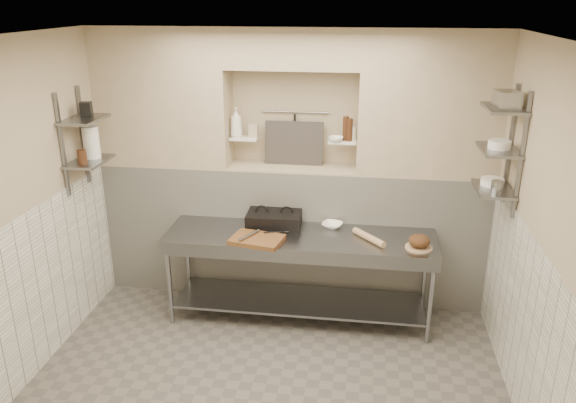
% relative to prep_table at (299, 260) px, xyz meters
% --- Properties ---
extents(floor, '(4.00, 3.90, 0.10)m').
position_rel_prep_table_xyz_m(floor, '(-0.15, -1.18, -0.69)').
color(floor, '#5E5954').
rests_on(floor, ground).
extents(ceiling, '(4.00, 3.90, 0.10)m').
position_rel_prep_table_xyz_m(ceiling, '(-0.15, -1.18, 2.21)').
color(ceiling, silver).
rests_on(ceiling, ground).
extents(wall_left, '(0.10, 3.90, 2.80)m').
position_rel_prep_table_xyz_m(wall_left, '(-2.20, -1.18, 0.76)').
color(wall_left, tan).
rests_on(wall_left, ground).
extents(wall_right, '(0.10, 3.90, 2.80)m').
position_rel_prep_table_xyz_m(wall_right, '(1.90, -1.18, 0.76)').
color(wall_right, tan).
rests_on(wall_right, ground).
extents(wall_back, '(4.00, 0.10, 2.80)m').
position_rel_prep_table_xyz_m(wall_back, '(-0.15, 0.82, 0.76)').
color(wall_back, tan).
rests_on(wall_back, ground).
extents(backwall_lower, '(4.00, 0.40, 1.40)m').
position_rel_prep_table_xyz_m(backwall_lower, '(-0.15, 0.57, 0.06)').
color(backwall_lower, white).
rests_on(backwall_lower, floor).
extents(alcove_sill, '(1.30, 0.40, 0.02)m').
position_rel_prep_table_xyz_m(alcove_sill, '(-0.15, 0.57, 0.77)').
color(alcove_sill, tan).
rests_on(alcove_sill, backwall_lower).
extents(backwall_pillar_left, '(1.35, 0.40, 1.40)m').
position_rel_prep_table_xyz_m(backwall_pillar_left, '(-1.47, 0.57, 1.46)').
color(backwall_pillar_left, tan).
rests_on(backwall_pillar_left, backwall_lower).
extents(backwall_pillar_right, '(1.35, 0.40, 1.40)m').
position_rel_prep_table_xyz_m(backwall_pillar_right, '(1.18, 0.57, 1.46)').
color(backwall_pillar_right, tan).
rests_on(backwall_pillar_right, backwall_lower).
extents(backwall_header, '(1.30, 0.40, 0.40)m').
position_rel_prep_table_xyz_m(backwall_header, '(-0.15, 0.57, 1.96)').
color(backwall_header, tan).
rests_on(backwall_header, backwall_lower).
extents(wainscot_left, '(0.02, 3.90, 1.40)m').
position_rel_prep_table_xyz_m(wainscot_left, '(-2.14, -1.18, 0.06)').
color(wainscot_left, white).
rests_on(wainscot_left, floor).
extents(wainscot_right, '(0.02, 3.90, 1.40)m').
position_rel_prep_table_xyz_m(wainscot_right, '(1.84, -1.18, 0.06)').
color(wainscot_right, white).
rests_on(wainscot_right, floor).
extents(alcove_shelf_left, '(0.28, 0.16, 0.02)m').
position_rel_prep_table_xyz_m(alcove_shelf_left, '(-0.65, 0.57, 1.06)').
color(alcove_shelf_left, white).
rests_on(alcove_shelf_left, backwall_lower).
extents(alcove_shelf_right, '(0.28, 0.16, 0.02)m').
position_rel_prep_table_xyz_m(alcove_shelf_right, '(0.35, 0.57, 1.06)').
color(alcove_shelf_right, white).
rests_on(alcove_shelf_right, backwall_lower).
extents(utensil_rail, '(0.70, 0.02, 0.02)m').
position_rel_prep_table_xyz_m(utensil_rail, '(-0.15, 0.74, 1.31)').
color(utensil_rail, gray).
rests_on(utensil_rail, wall_back).
extents(hanging_steel, '(0.02, 0.02, 0.30)m').
position_rel_prep_table_xyz_m(hanging_steel, '(-0.15, 0.72, 1.14)').
color(hanging_steel, black).
rests_on(hanging_steel, utensil_rail).
extents(splash_panel, '(0.60, 0.08, 0.45)m').
position_rel_prep_table_xyz_m(splash_panel, '(-0.15, 0.67, 1.00)').
color(splash_panel, '#383330').
rests_on(splash_panel, alcove_sill).
extents(shelf_rail_left_a, '(0.03, 0.03, 0.95)m').
position_rel_prep_table_xyz_m(shelf_rail_left_a, '(-2.12, 0.07, 1.16)').
color(shelf_rail_left_a, slate).
rests_on(shelf_rail_left_a, wall_left).
extents(shelf_rail_left_b, '(0.03, 0.03, 0.95)m').
position_rel_prep_table_xyz_m(shelf_rail_left_b, '(-2.12, -0.33, 1.16)').
color(shelf_rail_left_b, slate).
rests_on(shelf_rail_left_b, wall_left).
extents(wall_shelf_left_lower, '(0.30, 0.50, 0.02)m').
position_rel_prep_table_xyz_m(wall_shelf_left_lower, '(-1.99, -0.13, 0.96)').
color(wall_shelf_left_lower, slate).
rests_on(wall_shelf_left_lower, wall_left).
extents(wall_shelf_left_upper, '(0.30, 0.50, 0.03)m').
position_rel_prep_table_xyz_m(wall_shelf_left_upper, '(-1.99, -0.13, 1.36)').
color(wall_shelf_left_upper, slate).
rests_on(wall_shelf_left_upper, wall_left).
extents(shelf_rail_right_a, '(0.03, 0.03, 1.05)m').
position_rel_prep_table_xyz_m(shelf_rail_right_a, '(1.83, 0.07, 1.21)').
color(shelf_rail_right_a, slate).
rests_on(shelf_rail_right_a, wall_right).
extents(shelf_rail_right_b, '(0.03, 0.03, 1.05)m').
position_rel_prep_table_xyz_m(shelf_rail_right_b, '(1.83, -0.33, 1.21)').
color(shelf_rail_right_b, slate).
rests_on(shelf_rail_right_b, wall_right).
extents(wall_shelf_right_lower, '(0.30, 0.50, 0.02)m').
position_rel_prep_table_xyz_m(wall_shelf_right_lower, '(1.69, -0.13, 0.86)').
color(wall_shelf_right_lower, slate).
rests_on(wall_shelf_right_lower, wall_right).
extents(wall_shelf_right_mid, '(0.30, 0.50, 0.02)m').
position_rel_prep_table_xyz_m(wall_shelf_right_mid, '(1.69, -0.13, 1.21)').
color(wall_shelf_right_mid, slate).
rests_on(wall_shelf_right_mid, wall_right).
extents(wall_shelf_right_upper, '(0.30, 0.50, 0.03)m').
position_rel_prep_table_xyz_m(wall_shelf_right_upper, '(1.69, -0.13, 1.56)').
color(wall_shelf_right_upper, slate).
rests_on(wall_shelf_right_upper, wall_right).
extents(prep_table, '(2.60, 0.70, 0.90)m').
position_rel_prep_table_xyz_m(prep_table, '(0.00, 0.00, 0.00)').
color(prep_table, gray).
rests_on(prep_table, floor).
extents(panini_press, '(0.54, 0.40, 0.14)m').
position_rel_prep_table_xyz_m(panini_press, '(-0.28, 0.22, 0.33)').
color(panini_press, black).
rests_on(panini_press, prep_table).
extents(cutting_board, '(0.53, 0.41, 0.04)m').
position_rel_prep_table_xyz_m(cutting_board, '(-0.38, -0.19, 0.28)').
color(cutting_board, brown).
rests_on(cutting_board, prep_table).
extents(knife_blade, '(0.24, 0.10, 0.01)m').
position_rel_prep_table_xyz_m(knife_blade, '(-0.22, -0.05, 0.31)').
color(knife_blade, gray).
rests_on(knife_blade, cutting_board).
extents(tongs, '(0.16, 0.27, 0.03)m').
position_rel_prep_table_xyz_m(tongs, '(-0.45, -0.18, 0.32)').
color(tongs, gray).
rests_on(tongs, cutting_board).
extents(mixing_bowl, '(0.25, 0.25, 0.05)m').
position_rel_prep_table_xyz_m(mixing_bowl, '(0.30, 0.25, 0.28)').
color(mixing_bowl, white).
rests_on(mixing_bowl, prep_table).
extents(rolling_pin, '(0.32, 0.35, 0.06)m').
position_rel_prep_table_xyz_m(rolling_pin, '(0.66, -0.02, 0.29)').
color(rolling_pin, tan).
rests_on(rolling_pin, prep_table).
extents(bread_board, '(0.25, 0.25, 0.01)m').
position_rel_prep_table_xyz_m(bread_board, '(1.11, -0.13, 0.26)').
color(bread_board, tan).
rests_on(bread_board, prep_table).
extents(bread_loaf, '(0.19, 0.19, 0.12)m').
position_rel_prep_table_xyz_m(bread_loaf, '(1.11, -0.13, 0.33)').
color(bread_loaf, '#4C2D19').
rests_on(bread_loaf, bread_board).
extents(bottle_soap, '(0.15, 0.15, 0.30)m').
position_rel_prep_table_xyz_m(bottle_soap, '(-0.72, 0.54, 1.22)').
color(bottle_soap, white).
rests_on(bottle_soap, alcove_shelf_left).
extents(jar_alcove, '(0.09, 0.09, 0.13)m').
position_rel_prep_table_xyz_m(jar_alcove, '(-0.55, 0.58, 1.14)').
color(jar_alcove, tan).
rests_on(jar_alcove, alcove_shelf_left).
extents(bowl_alcove, '(0.17, 0.17, 0.05)m').
position_rel_prep_table_xyz_m(bowl_alcove, '(0.29, 0.52, 1.09)').
color(bowl_alcove, white).
rests_on(bowl_alcove, alcove_shelf_right).
extents(condiment_a, '(0.06, 0.06, 0.22)m').
position_rel_prep_table_xyz_m(condiment_a, '(0.42, 0.56, 1.18)').
color(condiment_a, '#391F11').
rests_on(condiment_a, alcove_shelf_right).
extents(condiment_b, '(0.06, 0.06, 0.24)m').
position_rel_prep_table_xyz_m(condiment_b, '(0.38, 0.59, 1.19)').
color(condiment_b, '#391F11').
rests_on(condiment_b, alcove_shelf_right).
extents(condiment_c, '(0.08, 0.08, 0.13)m').
position_rel_prep_table_xyz_m(condiment_c, '(0.45, 0.60, 1.14)').
color(condiment_c, white).
rests_on(condiment_c, alcove_shelf_right).
extents(jug_left, '(0.15, 0.15, 0.30)m').
position_rel_prep_table_xyz_m(jug_left, '(-1.99, -0.05, 1.12)').
color(jug_left, white).
rests_on(jug_left, wall_shelf_left_lower).
extents(jar_left, '(0.09, 0.09, 0.13)m').
position_rel_prep_table_xyz_m(jar_left, '(-1.99, -0.26, 1.04)').
color(jar_left, '#391F11').
rests_on(jar_left, wall_shelf_left_lower).
extents(box_left_upper, '(0.12, 0.12, 0.14)m').
position_rel_prep_table_xyz_m(box_left_upper, '(-1.99, -0.07, 1.44)').
color(box_left_upper, black).
rests_on(box_left_upper, wall_shelf_left_upper).
extents(bowl_right, '(0.20, 0.20, 0.06)m').
position_rel_prep_table_xyz_m(bowl_right, '(1.69, -0.06, 0.90)').
color(bowl_right, white).
rests_on(bowl_right, wall_shelf_right_lower).
extents(canister_right, '(0.10, 0.10, 0.10)m').
position_rel_prep_table_xyz_m(canister_right, '(1.69, -0.25, 0.92)').
color(canister_right, gray).
rests_on(canister_right, wall_shelf_right_lower).
extents(bowl_right_mid, '(0.19, 0.19, 0.07)m').
position_rel_prep_table_xyz_m(bowl_right_mid, '(1.69, -0.14, 1.25)').
color(bowl_right_mid, white).
rests_on(bowl_right_mid, wall_shelf_right_mid).
extents(basket_right, '(0.20, 0.23, 0.14)m').
position_rel_prep_table_xyz_m(basket_right, '(1.69, -0.18, 1.64)').
color(basket_right, gray).
rests_on(basket_right, wall_shelf_right_upper).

